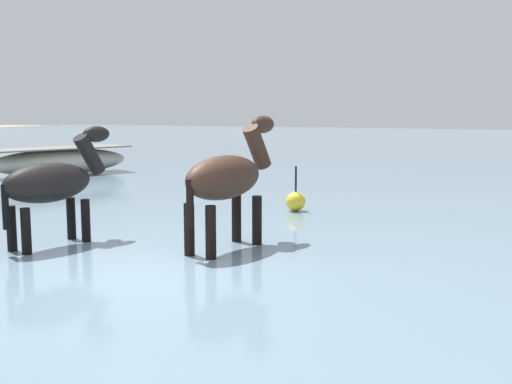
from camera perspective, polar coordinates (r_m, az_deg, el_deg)
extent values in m
plane|color=gray|center=(7.49, -10.90, -9.76)|extent=(120.00, 120.00, 0.00)
cube|color=slate|center=(16.57, 8.39, 0.45)|extent=(90.00, 90.00, 0.32)
ellipsoid|color=#382319|center=(8.30, -2.97, 1.35)|extent=(0.81, 1.57, 0.60)
cylinder|color=black|center=(8.95, -1.81, -3.41)|extent=(0.14, 0.14, 1.01)
cylinder|color=black|center=(8.74, 0.09, -3.66)|extent=(0.14, 0.14, 1.01)
cylinder|color=black|center=(8.14, -6.17, -4.56)|extent=(0.14, 0.14, 1.01)
cylinder|color=black|center=(7.92, -4.19, -4.89)|extent=(0.14, 0.14, 1.01)
cylinder|color=#382319|center=(8.90, 0.08, 4.22)|extent=(0.34, 0.59, 0.69)
ellipsoid|color=#382319|center=(9.01, 0.62, 6.26)|extent=(0.31, 0.55, 0.26)
cylinder|color=black|center=(7.79, -6.12, -1.15)|extent=(0.10, 0.10, 0.64)
ellipsoid|color=black|center=(8.99, -18.67, 0.82)|extent=(0.79, 1.46, 0.55)
cylinder|color=black|center=(9.51, -16.67, -3.28)|extent=(0.13, 0.13, 0.94)
cylinder|color=black|center=(9.25, -15.42, -3.54)|extent=(0.13, 0.13, 0.94)
cylinder|color=black|center=(8.97, -21.60, -4.16)|extent=(0.13, 0.13, 0.94)
cylinder|color=black|center=(8.70, -20.43, -4.46)|extent=(0.13, 0.13, 0.94)
cylinder|color=black|center=(9.39, -15.13, 3.38)|extent=(0.33, 0.55, 0.64)
ellipsoid|color=black|center=(9.46, -14.54, 5.20)|extent=(0.30, 0.51, 0.24)
cylinder|color=black|center=(8.66, -22.14, -1.29)|extent=(0.09, 0.09, 0.59)
ellipsoid|color=#B2AD9E|center=(18.80, -17.57, 2.68)|extent=(2.98, 4.31, 0.76)
cube|color=slate|center=(18.77, -17.62, 3.89)|extent=(2.86, 4.13, 0.04)
sphere|color=yellow|center=(11.59, 3.68, -0.87)|extent=(0.37, 0.37, 0.37)
cylinder|color=black|center=(11.53, 3.70, 1.20)|extent=(0.04, 0.04, 0.48)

